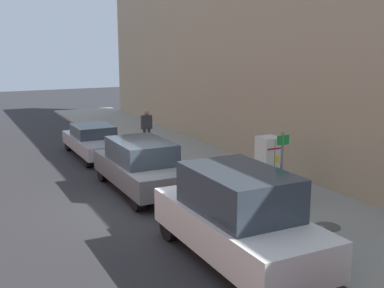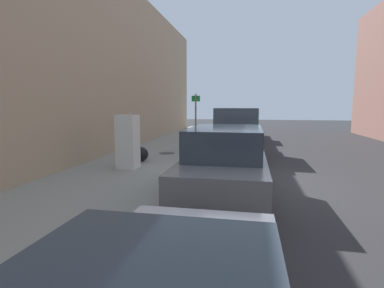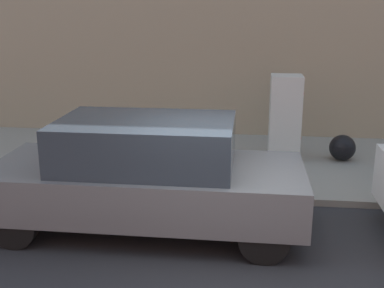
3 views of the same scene
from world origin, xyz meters
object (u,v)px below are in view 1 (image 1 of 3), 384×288
at_px(street_sign_post, 281,177).
at_px(pedestrian_walking_far, 147,126).
at_px(trash_bag, 292,193).
at_px(parked_sedan_silver, 94,141).
at_px(fire_hydrant, 321,239).
at_px(parked_suv_gray, 141,165).
at_px(parked_van_white, 238,217).
at_px(discarded_refrigerator, 268,164).

relative_size(street_sign_post, pedestrian_walking_far, 1.53).
xyz_separation_m(trash_bag, parked_sedan_silver, (3.55, -9.29, 0.30)).
relative_size(fire_hydrant, parked_suv_gray, 0.15).
xyz_separation_m(parked_suv_gray, parked_van_white, (-0.00, 6.04, 0.18)).
bearing_deg(street_sign_post, parked_van_white, 22.56).
height_order(fire_hydrant, parked_suv_gray, parked_suv_gray).
relative_size(fire_hydrant, pedestrian_walking_far, 0.41).
relative_size(parked_suv_gray, parked_van_white, 0.96).
distance_m(fire_hydrant, pedestrian_walking_far, 12.93).
bearing_deg(discarded_refrigerator, parked_sedan_silver, -66.25).
xyz_separation_m(fire_hydrant, pedestrian_walking_far, (-0.84, -12.89, 0.64)).
xyz_separation_m(fire_hydrant, parked_sedan_silver, (1.76, -12.56, 0.22)).
height_order(trash_bag, parked_suv_gray, parked_suv_gray).
bearing_deg(parked_suv_gray, parked_van_white, 90.00).
height_order(street_sign_post, parked_suv_gray, street_sign_post).
distance_m(discarded_refrigerator, parked_suv_gray, 4.21).
xyz_separation_m(street_sign_post, pedestrian_walking_far, (-0.88, -11.40, -0.47)).
relative_size(parked_sedan_silver, parked_van_white, 0.94).
xyz_separation_m(fire_hydrant, parked_van_white, (1.76, -0.77, 0.59)).
relative_size(fire_hydrant, trash_bag, 1.27).
relative_size(pedestrian_walking_far, parked_sedan_silver, 0.37).
height_order(street_sign_post, fire_hydrant, street_sign_post).
xyz_separation_m(trash_bag, parked_van_white, (3.55, 2.49, 0.68)).
height_order(street_sign_post, trash_bag, street_sign_post).
distance_m(trash_bag, parked_van_white, 4.39).
relative_size(pedestrian_walking_far, parked_van_white, 0.35).
height_order(discarded_refrigerator, trash_bag, discarded_refrigerator).
distance_m(street_sign_post, trash_bag, 2.81).
distance_m(parked_sedan_silver, parked_suv_gray, 5.74).
bearing_deg(discarded_refrigerator, pedestrian_walking_far, -83.66).
bearing_deg(parked_sedan_silver, pedestrian_walking_far, -172.80).
bearing_deg(trash_bag, pedestrian_walking_far, -84.40).
relative_size(trash_bag, parked_van_white, 0.11).
bearing_deg(street_sign_post, parked_suv_gray, -72.08).
distance_m(street_sign_post, fire_hydrant, 1.86).
bearing_deg(parked_suv_gray, discarded_refrigerator, 147.07).
xyz_separation_m(trash_bag, pedestrian_walking_far, (0.94, -9.62, 0.72)).
xyz_separation_m(discarded_refrigerator, pedestrian_walking_far, (0.93, -8.36, 0.08)).
distance_m(street_sign_post, parked_sedan_silver, 11.24).
relative_size(trash_bag, parked_suv_gray, 0.12).
height_order(parked_suv_gray, parked_van_white, parked_van_white).
distance_m(discarded_refrigerator, street_sign_post, 3.58).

